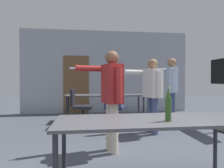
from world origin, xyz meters
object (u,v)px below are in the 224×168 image
at_px(person_left_plaid, 152,89).
at_px(person_right_polo, 171,84).
at_px(office_chair_mid_tucked, 80,109).
at_px(beer_bottle, 168,105).
at_px(person_far_watching, 111,91).
at_px(office_chair_side_rolled, 114,109).
at_px(drink_cup, 118,93).

distance_m(person_left_plaid, person_right_polo, 1.06).
distance_m(office_chair_mid_tucked, beer_bottle, 3.37).
height_order(person_far_watching, person_right_polo, person_right_polo).
xyz_separation_m(office_chair_side_rolled, beer_bottle, (0.12, -3.08, 0.49)).
bearing_deg(person_left_plaid, person_right_polo, -57.61).
height_order(person_far_watching, office_chair_side_rolled, person_far_watching).
height_order(person_left_plaid, person_right_polo, person_right_polo).
distance_m(person_left_plaid, drink_cup, 1.57).
relative_size(person_left_plaid, beer_bottle, 4.76).
relative_size(person_left_plaid, person_right_polo, 0.94).
bearing_deg(person_far_watching, office_chair_mid_tucked, 0.45).
xyz_separation_m(person_far_watching, office_chair_mid_tucked, (-0.56, 1.90, -0.55)).
bearing_deg(office_chair_side_rolled, beer_bottle, -65.18).
distance_m(office_chair_mid_tucked, drink_cup, 1.27).
bearing_deg(person_left_plaid, office_chair_mid_tucked, 50.28).
distance_m(person_right_polo, office_chair_mid_tucked, 2.45).
distance_m(person_far_watching, office_chair_mid_tucked, 2.05).
height_order(person_far_watching, beer_bottle, person_far_watching).
xyz_separation_m(person_far_watching, person_right_polo, (1.80, 1.74, 0.07)).
xyz_separation_m(person_far_watching, person_left_plaid, (1.03, 1.01, -0.02)).
relative_size(person_right_polo, drink_cup, 18.15).
height_order(beer_bottle, drink_cup, beer_bottle).
xyz_separation_m(person_far_watching, office_chair_side_rolled, (0.31, 1.79, -0.57)).
bearing_deg(office_chair_side_rolled, office_chair_mid_tucked, -164.18).
height_order(person_left_plaid, office_chair_mid_tucked, person_left_plaid).
bearing_deg(person_right_polo, person_far_watching, 143.14).
bearing_deg(office_chair_side_rolled, person_right_polo, 20.38).
bearing_deg(office_chair_mid_tucked, person_left_plaid, 66.62).
xyz_separation_m(office_chair_mid_tucked, drink_cup, (1.08, 0.58, 0.35)).
xyz_separation_m(person_right_polo, office_chair_side_rolled, (-1.50, 0.06, -0.64)).
bearing_deg(office_chair_side_rolled, person_left_plaid, -24.39).
relative_size(person_far_watching, person_right_polo, 0.95).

